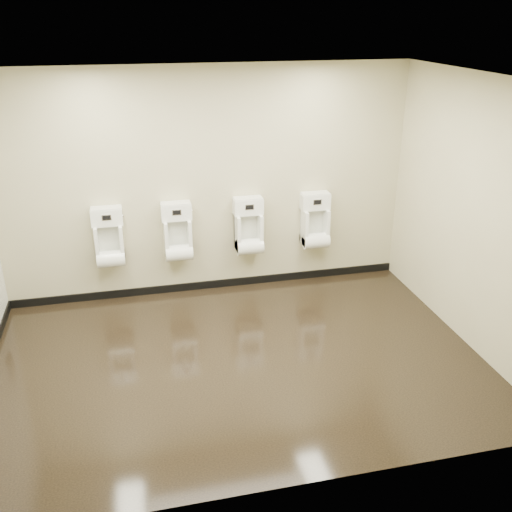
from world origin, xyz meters
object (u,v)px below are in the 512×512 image
at_px(urinal_2, 249,230).
at_px(urinal_3, 315,225).
at_px(urinal_1, 178,236).
at_px(urinal_0, 109,241).

bearing_deg(urinal_2, urinal_3, 0.00).
bearing_deg(urinal_1, urinal_0, 180.00).
xyz_separation_m(urinal_0, urinal_2, (1.70, 0.00, 0.00)).
xyz_separation_m(urinal_0, urinal_1, (0.81, 0.00, 0.00)).
relative_size(urinal_1, urinal_2, 1.00).
relative_size(urinal_0, urinal_2, 1.00).
bearing_deg(urinal_3, urinal_2, 180.00).
bearing_deg(urinal_1, urinal_2, 0.00).
relative_size(urinal_0, urinal_3, 1.00).
bearing_deg(urinal_0, urinal_3, 0.00).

